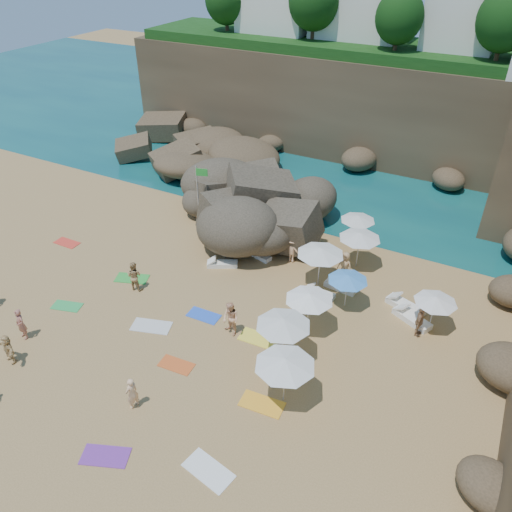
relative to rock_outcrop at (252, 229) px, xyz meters
The scene contains 43 objects.
ground 8.36m from the rock_outcrop, 82.22° to the right, with size 120.00×120.00×0.00m, color tan.
seawater 21.75m from the rock_outcrop, 87.02° to the left, with size 120.00×120.00×0.00m, color #0C4751.
cliff_back 17.48m from the rock_outcrop, 79.39° to the left, with size 44.00×8.00×8.00m, color brown.
rock_promontory 12.53m from the rock_outcrop, 141.96° to the left, with size 12.00×7.00×2.00m, color brown, non-canonical shape.
clifftop_buildings 21.21m from the rock_outcrop, 76.84° to the left, with size 28.48×9.48×7.00m.
clifftop_trees 16.97m from the rock_outcrop, 62.27° to the left, with size 35.60×23.82×4.40m.
marina_masts 26.78m from the rock_outcrop, 125.28° to the left, with size 3.10×0.10×6.00m.
rock_outcrop is the anchor object (origin of this frame).
flag_pole 4.29m from the rock_outcrop, 159.39° to the right, with size 0.82×0.25×4.24m.
parasol_0 6.95m from the rock_outcrop, 12.64° to the left, with size 2.12×2.12×2.00m.
parasol_1 3.78m from the rock_outcrop, 12.38° to the right, with size 2.44×2.44×2.31m.
parasol_2 7.39m from the rock_outcrop, 30.23° to the right, with size 2.56×2.56×2.42m.
parasol_5 10.22m from the rock_outcrop, 45.73° to the right, with size 2.33×2.33×2.21m.
parasol_7 7.71m from the rock_outcrop, ahead, with size 2.38×2.38×2.25m.
parasol_8 13.15m from the rock_outcrop, 19.18° to the right, with size 2.07×2.07×1.96m.
parasol_9 11.86m from the rock_outcrop, 54.69° to the right, with size 2.50×2.50×2.36m.
parasol_10 9.40m from the rock_outcrop, 29.71° to the right, with size 2.07×2.07×1.96m.
parasol_11 14.21m from the rock_outcrop, 56.12° to the right, with size 2.52×2.52×2.38m.
lounger_0 4.52m from the rock_outcrop, 83.74° to the right, with size 1.76×0.59×0.27m, color white.
lounger_1 12.16m from the rock_outcrop, 20.10° to the right, with size 2.04×0.68×0.32m, color white.
lounger_2 8.06m from the rock_outcrop, 24.56° to the right, with size 1.76×0.59×0.27m, color white.
lounger_3 3.29m from the rock_outcrop, 53.65° to the right, with size 1.60×0.53×0.25m, color white.
lounger_4 11.38m from the rock_outcrop, 17.08° to the right, with size 2.04×0.68×0.32m, color white.
lounger_5 7.89m from the rock_outcrop, 34.05° to the right, with size 1.67×0.56×0.26m, color white.
towel_2 12.49m from the rock_outcrop, 77.49° to the right, with size 1.59×0.80×0.03m, color #DC5A22.
towel_3 12.43m from the rock_outcrop, 112.72° to the right, with size 1.54×0.77×0.03m, color green.
towel_5 10.64m from the rock_outcrop, 89.55° to the right, with size 1.95×0.98×0.03m, color silver.
towel_6 17.53m from the rock_outcrop, 79.94° to the right, with size 1.80×0.90×0.03m, color purple.
towel_7 11.68m from the rock_outcrop, 143.66° to the right, with size 1.60×0.80×0.03m, color red.
towel_8 8.95m from the rock_outcrop, 77.47° to the right, with size 1.68×0.84×0.03m, color blue.
towel_10 14.26m from the rock_outcrop, 59.88° to the right, with size 1.84×0.92×0.03m, color #FFAC28.
towel_11 8.64m from the rock_outcrop, 113.03° to the right, with size 1.83×0.92×0.03m, color green.
towel_12 10.34m from the rock_outcrop, 59.67° to the right, with size 1.90×0.95×0.03m, color #FFEA43.
towel_13 17.34m from the rock_outcrop, 66.84° to the right, with size 1.92×0.96×0.03m, color white.
person_stand_1 8.98m from the rock_outcrop, 106.68° to the right, with size 0.84×0.65×1.72m, color tan.
person_stand_2 4.51m from the rock_outcrop, 29.07° to the right, with size 1.08×0.44×1.67m, color #EEB687.
person_stand_3 12.92m from the rock_outcrop, 22.99° to the right, with size 0.96×0.40×1.65m, color #9A714D.
person_stand_4 7.57m from the rock_outcrop, 17.97° to the right, with size 0.85×0.46×1.73m, color tan.
person_stand_5 2.81m from the rock_outcrop, 149.20° to the left, with size 1.57×0.45×1.69m, color #B16D58.
person_stand_6 15.13m from the rock_outcrop, 80.42° to the right, with size 0.58×0.38×1.59m, color #F9C28D.
person_lie_3 16.04m from the rock_outcrop, 104.74° to the right, with size 1.38×1.48×0.40m, color tan.
person_lie_4 14.94m from the rock_outcrop, 108.81° to the right, with size 0.60×1.65×0.39m, color #AE6957.
person_lie_5 10.00m from the rock_outcrop, 67.32° to the right, with size 0.89×1.83×0.69m, color #EFB387.
Camera 1 is at (12.27, -16.35, 16.75)m, focal length 35.00 mm.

